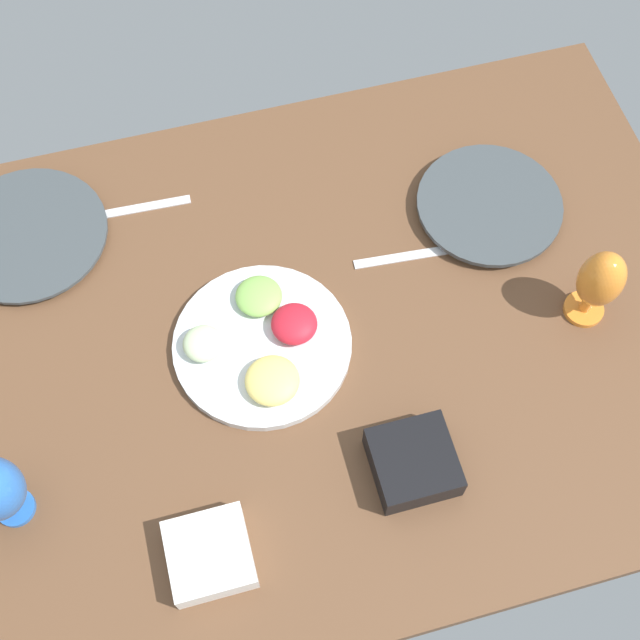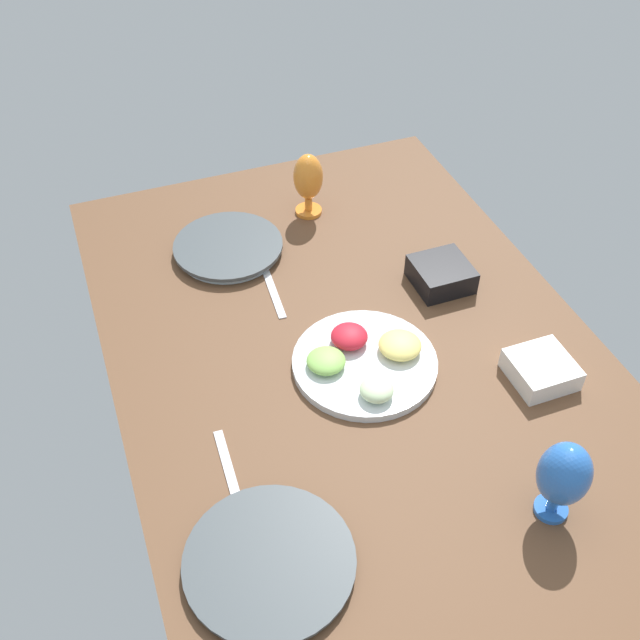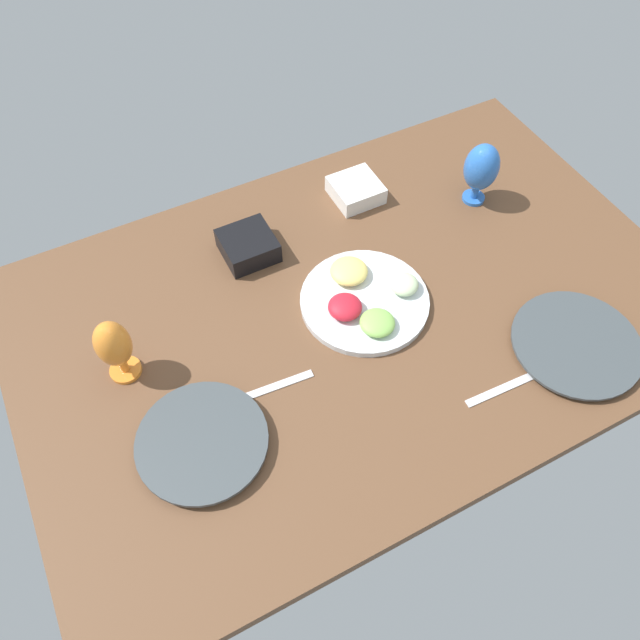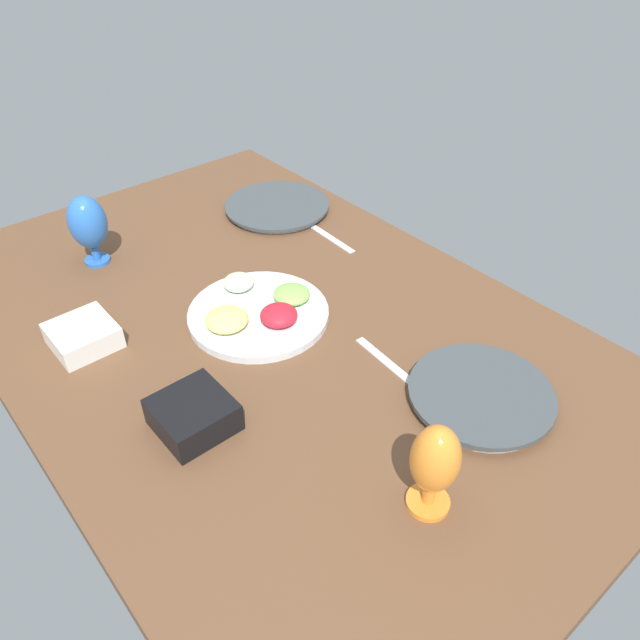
% 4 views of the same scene
% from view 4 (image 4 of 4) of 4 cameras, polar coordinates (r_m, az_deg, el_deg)
% --- Properties ---
extents(ground_plane, '(1.60, 1.04, 0.04)m').
position_cam_4_polar(ground_plane, '(1.36, -4.98, -0.94)').
color(ground_plane, brown).
extents(dinner_plate_left, '(0.29, 0.29, 0.02)m').
position_cam_4_polar(dinner_plate_left, '(1.78, -3.99, 10.41)').
color(dinner_plate_left, silver).
rests_on(dinner_plate_left, ground_plane).
extents(dinner_plate_right, '(0.27, 0.27, 0.03)m').
position_cam_4_polar(dinner_plate_right, '(1.20, 14.67, -6.81)').
color(dinner_plate_right, silver).
rests_on(dinner_plate_right, ground_plane).
extents(fruit_platter, '(0.31, 0.31, 0.05)m').
position_cam_4_polar(fruit_platter, '(1.36, -5.65, 0.88)').
color(fruit_platter, silver).
rests_on(fruit_platter, ground_plane).
extents(hurricane_glass_orange, '(0.08, 0.08, 0.18)m').
position_cam_4_polar(hurricane_glass_orange, '(0.96, 10.60, -12.84)').
color(hurricane_glass_orange, orange).
rests_on(hurricane_glass_orange, ground_plane).
extents(hurricane_glass_blue, '(0.09, 0.09, 0.18)m').
position_cam_4_polar(hurricane_glass_blue, '(1.59, -20.71, 8.34)').
color(hurricane_glass_blue, blue).
rests_on(hurricane_glass_blue, ground_plane).
extents(square_bowl_black, '(0.13, 0.13, 0.06)m').
position_cam_4_polar(square_bowl_black, '(1.13, -11.69, -8.46)').
color(square_bowl_black, black).
rests_on(square_bowl_black, ground_plane).
extents(square_bowl_white, '(0.13, 0.13, 0.05)m').
position_cam_4_polar(square_bowl_white, '(1.37, -21.13, -1.26)').
color(square_bowl_white, white).
rests_on(square_bowl_white, ground_plane).
extents(fork_by_left_plate, '(0.18, 0.03, 0.01)m').
position_cam_4_polar(fork_by_left_plate, '(1.64, 0.99, 7.65)').
color(fork_by_left_plate, silver).
rests_on(fork_by_left_plate, ground_plane).
extents(fork_by_right_plate, '(0.18, 0.03, 0.01)m').
position_cam_4_polar(fork_by_right_plate, '(1.25, 6.23, -3.86)').
color(fork_by_right_plate, silver).
rests_on(fork_by_right_plate, ground_plane).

